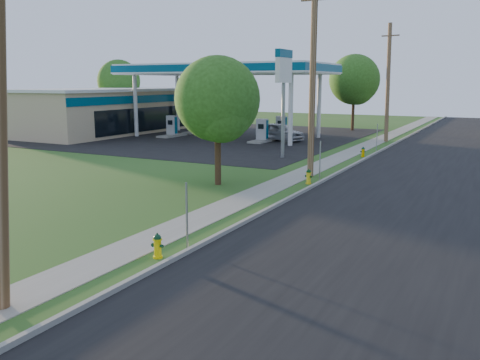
% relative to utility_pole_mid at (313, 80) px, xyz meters
% --- Properties ---
extents(ground_plane, '(140.00, 140.00, 0.00)m').
position_rel_utility_pole_mid_xyz_m(ground_plane, '(0.60, -17.00, -4.95)').
color(ground_plane, '#2B541B').
rests_on(ground_plane, ground).
extents(road, '(8.00, 120.00, 0.02)m').
position_rel_utility_pole_mid_xyz_m(road, '(5.10, -7.00, -4.94)').
color(road, black).
rests_on(road, ground).
extents(curb, '(0.15, 120.00, 0.15)m').
position_rel_utility_pole_mid_xyz_m(curb, '(1.10, -7.00, -4.88)').
color(curb, gray).
rests_on(curb, ground).
extents(sidewalk, '(1.50, 120.00, 0.03)m').
position_rel_utility_pole_mid_xyz_m(sidewalk, '(-0.65, -7.00, -4.94)').
color(sidewalk, gray).
rests_on(sidewalk, ground).
extents(forecourt, '(26.00, 28.00, 0.02)m').
position_rel_utility_pole_mid_xyz_m(forecourt, '(-15.40, 15.00, -4.94)').
color(forecourt, black).
rests_on(forecourt, ground).
extents(utility_pole_mid, '(1.40, 0.32, 9.80)m').
position_rel_utility_pole_mid_xyz_m(utility_pole_mid, '(0.00, 0.00, 0.00)').
color(utility_pole_mid, brown).
rests_on(utility_pole_mid, ground).
extents(utility_pole_far, '(1.40, 0.32, 9.50)m').
position_rel_utility_pole_mid_xyz_m(utility_pole_far, '(0.00, 18.00, -0.15)').
color(utility_pole_far, brown).
rests_on(utility_pole_far, ground).
extents(sign_post_near, '(0.05, 0.04, 2.00)m').
position_rel_utility_pole_mid_xyz_m(sign_post_near, '(0.85, -12.80, -3.95)').
color(sign_post_near, gray).
rests_on(sign_post_near, ground).
extents(sign_post_mid, '(0.05, 0.04, 2.00)m').
position_rel_utility_pole_mid_xyz_m(sign_post_mid, '(0.85, -1.00, -3.95)').
color(sign_post_mid, gray).
rests_on(sign_post_mid, ground).
extents(sign_post_far, '(0.05, 0.04, 2.00)m').
position_rel_utility_pole_mid_xyz_m(sign_post_far, '(0.85, 11.20, -3.95)').
color(sign_post_far, gray).
rests_on(sign_post_far, ground).
extents(gas_canopy, '(18.18, 9.18, 6.40)m').
position_rel_utility_pole_mid_xyz_m(gas_canopy, '(-13.40, 15.00, 0.94)').
color(gas_canopy, silver).
rests_on(gas_canopy, ground).
extents(fuel_pump_nw, '(1.20, 3.20, 1.90)m').
position_rel_utility_pole_mid_xyz_m(fuel_pump_nw, '(-17.90, 13.00, -4.23)').
color(fuel_pump_nw, gray).
rests_on(fuel_pump_nw, ground).
extents(fuel_pump_ne, '(1.20, 3.20, 1.90)m').
position_rel_utility_pole_mid_xyz_m(fuel_pump_ne, '(-8.90, 13.00, -4.23)').
color(fuel_pump_ne, gray).
rests_on(fuel_pump_ne, ground).
extents(fuel_pump_sw, '(1.20, 3.20, 1.90)m').
position_rel_utility_pole_mid_xyz_m(fuel_pump_sw, '(-17.90, 17.00, -4.23)').
color(fuel_pump_sw, gray).
rests_on(fuel_pump_sw, ground).
extents(fuel_pump_se, '(1.20, 3.20, 1.90)m').
position_rel_utility_pole_mid_xyz_m(fuel_pump_se, '(-8.90, 17.00, -4.23)').
color(fuel_pump_se, gray).
rests_on(fuel_pump_se, ground).
extents(convenience_store, '(10.40, 22.40, 4.25)m').
position_rel_utility_pole_mid_xyz_m(convenience_store, '(-26.38, 15.00, -2.82)').
color(convenience_store, tan).
rests_on(convenience_store, ground).
extents(price_pylon, '(0.34, 2.04, 6.85)m').
position_rel_utility_pole_mid_xyz_m(price_pylon, '(-3.90, 5.50, 0.48)').
color(price_pylon, gray).
rests_on(price_pylon, ground).
extents(tree_verge, '(4.00, 4.00, 6.07)m').
position_rel_utility_pole_mid_xyz_m(tree_verge, '(-3.10, -4.11, -1.05)').
color(tree_verge, '#341F12').
rests_on(tree_verge, ground).
extents(tree_lot, '(5.04, 5.04, 7.64)m').
position_rel_utility_pole_mid_xyz_m(tree_lot, '(-5.03, 26.57, -0.03)').
color(tree_lot, '#341F12').
rests_on(tree_lot, ground).
extents(tree_back, '(4.92, 4.92, 7.45)m').
position_rel_utility_pole_mid_xyz_m(tree_back, '(-31.40, 21.78, -0.15)').
color(tree_back, '#341F12').
rests_on(tree_back, ground).
extents(hydrant_near, '(0.36, 0.33, 0.72)m').
position_rel_utility_pole_mid_xyz_m(hydrant_near, '(0.54, -13.82, -4.60)').
color(hydrant_near, yellow).
rests_on(hydrant_near, ground).
extents(hydrant_mid, '(0.38, 0.34, 0.74)m').
position_rel_utility_pole_mid_xyz_m(hydrant_mid, '(0.61, -1.90, -4.59)').
color(hydrant_mid, yellow).
rests_on(hydrant_mid, ground).
extents(hydrant_far, '(0.35, 0.31, 0.68)m').
position_rel_utility_pole_mid_xyz_m(hydrant_far, '(0.63, 8.36, -4.62)').
color(hydrant_far, '#DFA902').
rests_on(hydrant_far, ground).
extents(car_silver, '(4.81, 3.16, 1.52)m').
position_rel_utility_pole_mid_xyz_m(car_silver, '(-8.02, 14.55, -4.19)').
color(car_silver, '#BABDC2').
rests_on(car_silver, ground).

